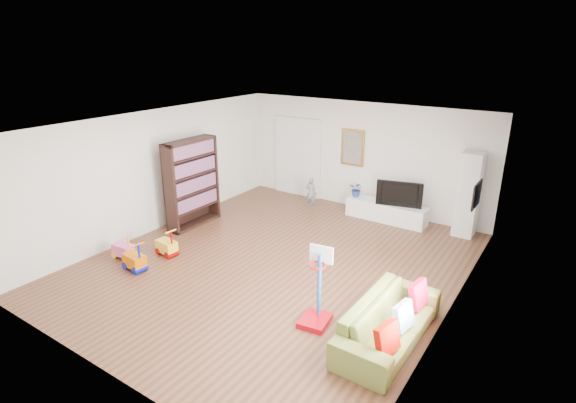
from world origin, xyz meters
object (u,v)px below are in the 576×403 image
Objects in this scene: bookshelf at (192,183)px; media_console at (386,211)px; basketball_hoop at (316,288)px; sofa at (389,321)px.

media_console is at bearing 37.28° from bookshelf.
bookshelf is at bearing 149.39° from basketball_hoop.
basketball_hoop reaches higher than sofa.
bookshelf is (-3.65, -2.73, 0.79)m from media_console.
bookshelf is 5.72m from sofa.
media_console is 0.90× the size of sofa.
sofa is at bearing -15.85° from bookshelf.
sofa is at bearing 4.40° from basketball_hoop.
sofa is (1.79, -4.33, 0.09)m from media_console.
bookshelf is 1.63× the size of basketball_hoop.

